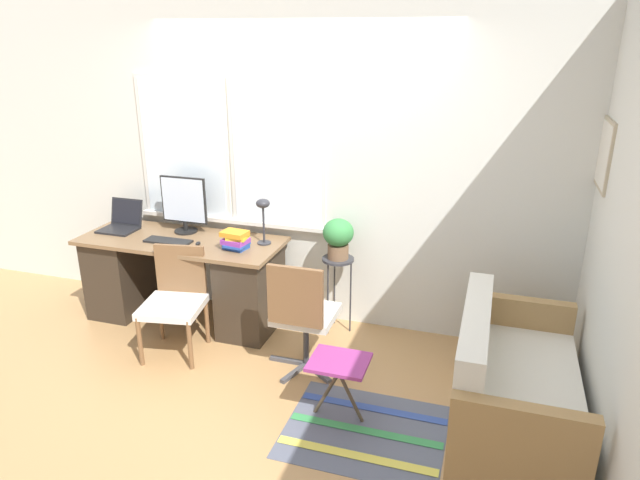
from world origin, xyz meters
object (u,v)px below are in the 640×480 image
Objects in this scene: desk_chair_wooden at (175,299)px; folding_stool at (339,367)px; book_stack at (236,240)px; laptop at (121,223)px; potted_plant at (338,236)px; couch_loveseat at (510,391)px; monitor at (184,204)px; plant_stand at (338,267)px; mouse at (198,243)px; office_chair_swivel at (303,314)px; keyboard at (168,241)px; desk_lamp at (263,210)px.

desk_chair_wooden reaches higher than folding_stool.
folding_stool is (1.11, -0.85, -0.44)m from book_stack.
potted_plant is (1.96, 0.14, 0.04)m from laptop.
couch_loveseat is at bearing -13.29° from laptop.
plant_stand is (1.38, 0.03, -0.43)m from monitor.
folding_stool is (1.46, -0.44, -0.06)m from desk_chair_wooden.
book_stack is 2.32m from couch_loveseat.
couch_loveseat is 1.08m from folding_stool.
mouse is 1.72m from folding_stool.
book_stack reaches higher than desk_chair_wooden.
mouse is (0.27, -0.27, -0.24)m from monitor.
book_stack is (1.19, -0.14, 0.02)m from laptop.
desk_chair_wooden is 0.92× the size of office_chair_swivel.
laptop is 0.79× the size of keyboard.
office_chair_swivel is (0.54, -0.60, -0.56)m from desk_lamp.
potted_plant is at bearing 4.22° from laptop.
potted_plant reaches higher than office_chair_swivel.
desk_chair_wooden is at bearing 0.06° from office_chair_swivel.
mouse is 0.04× the size of couch_loveseat.
desk_chair_wooden is at bearing -33.34° from laptop.
plant_stand is at bearing -95.54° from office_chair_swivel.
book_stack is at bearing -30.03° from office_chair_swivel.
office_chair_swivel is 0.70m from plant_stand.
desk_lamp is (1.35, 0.05, 0.23)m from laptop.
mouse is 0.18× the size of potted_plant.
monitor reaches higher than office_chair_swivel.
potted_plant is at bearing 9.09° from desk_lamp.
office_chair_swivel reaches higher than book_stack.
potted_plant is at bearing 106.42° from folding_stool.
couch_loveseat is at bearing -18.10° from monitor.
office_chair_swivel is at bearing -16.13° from keyboard.
desk_chair_wooden is (0.27, -0.38, -0.31)m from keyboard.
laptop is 0.72× the size of folding_stool.
laptop is 1.97m from potted_plant.
book_stack reaches higher than folding_stool.
desk_chair_wooden is at bearing -130.09° from book_stack.
monitor is 3.00m from couch_loveseat.
plant_stand is at bearing 9.09° from desk_lamp.
potted_plant is at bearing 20.27° from book_stack.
folding_stool is at bearing -37.57° from book_stack.
keyboard is 2.88m from couch_loveseat.
desk_lamp is 1.14× the size of potted_plant.
mouse is 0.14× the size of folding_stool.
couch_loveseat is (1.45, -0.24, -0.19)m from office_chair_swivel.
monitor is 2.13m from folding_stool.
book_stack is at bearing 2.44° from keyboard.
book_stack is (0.34, 0.01, 0.06)m from mouse.
book_stack is (0.60, -0.26, -0.18)m from monitor.
monitor reaches higher than plant_stand.
laptop is at bearing 156.56° from folding_stool.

